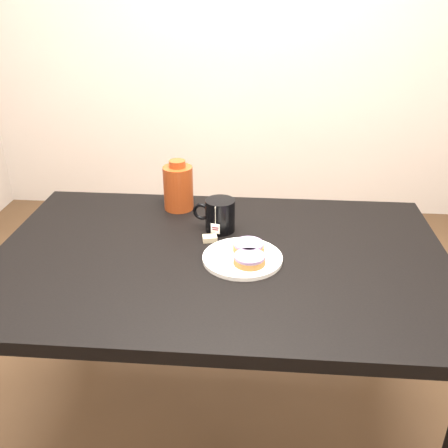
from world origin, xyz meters
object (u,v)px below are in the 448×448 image
at_px(table, 220,278).
at_px(mug, 219,215).
at_px(bagel_package, 178,187).
at_px(teabag_pouch, 210,239).
at_px(plate, 242,257).
at_px(bagel_back, 249,247).
at_px(bagel_front, 249,259).

height_order(table, mug, mug).
distance_m(mug, bagel_package, 0.23).
xyz_separation_m(table, mug, (-0.02, 0.17, 0.14)).
distance_m(mug, teabag_pouch, 0.10).
height_order(plate, teabag_pouch, same).
xyz_separation_m(bagel_back, mug, (-0.10, 0.15, 0.03)).
distance_m(bagel_front, bagel_package, 0.48).
height_order(bagel_front, bagel_package, bagel_package).
bearing_deg(plate, bagel_back, 65.96).
bearing_deg(bagel_back, mug, 123.71).
relative_size(bagel_front, teabag_pouch, 2.96).
relative_size(table, teabag_pouch, 31.11).
bearing_deg(bagel_back, plate, -114.04).
relative_size(bagel_back, bagel_front, 0.99).
xyz_separation_m(plate, bagel_package, (-0.25, 0.36, 0.08)).
relative_size(bagel_back, mug, 0.86).
relative_size(bagel_back, teabag_pouch, 2.92).
bearing_deg(bagel_package, plate, -54.96).
bearing_deg(teabag_pouch, table, -65.08).
bearing_deg(table, plate, -20.69).
bearing_deg(teabag_pouch, mug, 73.30).
xyz_separation_m(plate, bagel_back, (0.02, 0.04, 0.02)).
height_order(table, plate, plate).
xyz_separation_m(bagel_front, bagel_package, (-0.27, 0.40, 0.06)).
height_order(plate, bagel_front, bagel_front).
bearing_deg(teabag_pouch, plate, -45.45).
relative_size(plate, mug, 1.57).
distance_m(table, bagel_front, 0.16).
height_order(bagel_front, mug, mug).
relative_size(plate, bagel_back, 1.83).
relative_size(table, bagel_front, 10.52).
xyz_separation_m(bagel_back, bagel_front, (0.01, -0.08, 0.00)).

